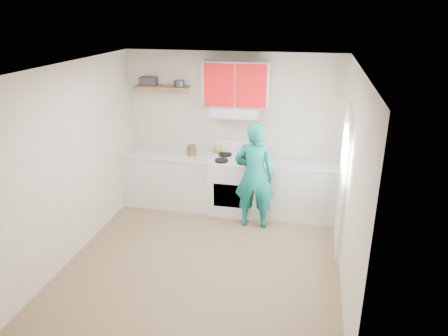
% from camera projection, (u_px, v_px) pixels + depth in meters
% --- Properties ---
extents(floor, '(3.80, 3.80, 0.00)m').
position_uv_depth(floor, '(205.00, 259.00, 5.79)').
color(floor, brown).
rests_on(floor, ground).
extents(ceiling, '(3.60, 3.80, 0.04)m').
position_uv_depth(ceiling, '(201.00, 67.00, 4.87)').
color(ceiling, white).
rests_on(ceiling, floor).
extents(back_wall, '(3.60, 0.04, 2.60)m').
position_uv_depth(back_wall, '(232.00, 131.00, 7.06)').
color(back_wall, beige).
rests_on(back_wall, floor).
extents(front_wall, '(3.60, 0.04, 2.60)m').
position_uv_depth(front_wall, '(147.00, 250.00, 3.59)').
color(front_wall, beige).
rests_on(front_wall, floor).
extents(left_wall, '(0.04, 3.80, 2.60)m').
position_uv_depth(left_wall, '(74.00, 161.00, 5.68)').
color(left_wall, beige).
rests_on(left_wall, floor).
extents(right_wall, '(0.04, 3.80, 2.60)m').
position_uv_depth(right_wall, '(351.00, 183.00, 4.97)').
color(right_wall, beige).
rests_on(right_wall, floor).
extents(door, '(0.05, 0.85, 2.05)m').
position_uv_depth(door, '(343.00, 182.00, 5.72)').
color(door, white).
rests_on(door, floor).
extents(door_glass, '(0.01, 0.55, 0.95)m').
position_uv_depth(door_glass, '(344.00, 152.00, 5.57)').
color(door_glass, white).
rests_on(door_glass, door).
extents(counter_left, '(1.52, 0.60, 0.90)m').
position_uv_depth(counter_left, '(170.00, 179.00, 7.30)').
color(counter_left, silver).
rests_on(counter_left, floor).
extents(counter_right, '(1.32, 0.60, 0.90)m').
position_uv_depth(counter_right, '(297.00, 190.00, 6.87)').
color(counter_right, silver).
rests_on(counter_right, floor).
extents(stove, '(0.76, 0.65, 0.92)m').
position_uv_depth(stove, '(234.00, 185.00, 7.05)').
color(stove, white).
rests_on(stove, floor).
extents(range_hood, '(0.76, 0.44, 0.15)m').
position_uv_depth(range_hood, '(236.00, 111.00, 6.70)').
color(range_hood, silver).
rests_on(range_hood, back_wall).
extents(upper_cabinets, '(1.02, 0.33, 0.70)m').
position_uv_depth(upper_cabinets, '(237.00, 84.00, 6.60)').
color(upper_cabinets, red).
rests_on(upper_cabinets, back_wall).
extents(shelf, '(0.90, 0.30, 0.04)m').
position_uv_depth(shelf, '(162.00, 87.00, 6.90)').
color(shelf, brown).
rests_on(shelf, back_wall).
extents(books, '(0.28, 0.21, 0.14)m').
position_uv_depth(books, '(148.00, 81.00, 6.93)').
color(books, '#393239').
rests_on(books, shelf).
extents(tin, '(0.23, 0.23, 0.10)m').
position_uv_depth(tin, '(179.00, 83.00, 6.80)').
color(tin, '#333D4C').
rests_on(tin, shelf).
extents(kettle, '(0.22, 0.22, 0.15)m').
position_uv_depth(kettle, '(218.00, 149.00, 7.16)').
color(kettle, olive).
rests_on(kettle, stove).
extents(crock, '(0.16, 0.16, 0.19)m').
position_uv_depth(crock, '(192.00, 151.00, 7.05)').
color(crock, '#4E3822').
rests_on(crock, counter_left).
extents(cutting_board, '(0.35, 0.29, 0.02)m').
position_uv_depth(cutting_board, '(281.00, 164.00, 6.70)').
color(cutting_board, olive).
rests_on(cutting_board, counter_right).
extents(silicone_mat, '(0.28, 0.23, 0.01)m').
position_uv_depth(silicone_mat, '(321.00, 165.00, 6.67)').
color(silicone_mat, red).
rests_on(silicone_mat, counter_right).
extents(person, '(0.63, 0.43, 1.68)m').
position_uv_depth(person, '(254.00, 176.00, 6.41)').
color(person, '#0C706A').
rests_on(person, floor).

